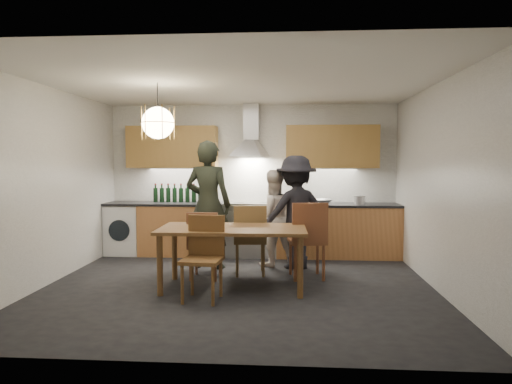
# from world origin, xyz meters

# --- Properties ---
(ground) EXTENTS (5.00, 5.00, 0.00)m
(ground) POSITION_xyz_m (0.00, 0.00, 0.00)
(ground) COLOR black
(ground) RESTS_ON ground
(room_shell) EXTENTS (5.02, 4.52, 2.61)m
(room_shell) POSITION_xyz_m (0.00, 0.00, 1.71)
(room_shell) COLOR white
(room_shell) RESTS_ON ground
(counter_run) EXTENTS (5.00, 0.62, 0.90)m
(counter_run) POSITION_xyz_m (0.02, 1.95, 0.45)
(counter_run) COLOR tan
(counter_run) RESTS_ON ground
(range_stove) EXTENTS (0.90, 0.60, 0.92)m
(range_stove) POSITION_xyz_m (0.00, 1.94, 0.44)
(range_stove) COLOR silver
(range_stove) RESTS_ON ground
(wall_fixtures) EXTENTS (4.30, 0.54, 1.10)m
(wall_fixtures) POSITION_xyz_m (0.00, 2.07, 1.87)
(wall_fixtures) COLOR tan
(wall_fixtures) RESTS_ON ground
(pendant_lamp) EXTENTS (0.43, 0.43, 0.70)m
(pendant_lamp) POSITION_xyz_m (-1.00, -0.10, 2.10)
(pendant_lamp) COLOR black
(pendant_lamp) RESTS_ON ground
(dining_table) EXTENTS (1.86, 0.95, 0.78)m
(dining_table) POSITION_xyz_m (-0.06, -0.07, 0.69)
(dining_table) COLOR brown
(dining_table) RESTS_ON ground
(chair_back_left) EXTENTS (0.44, 0.44, 0.94)m
(chair_back_left) POSITION_xyz_m (-0.50, 0.30, 0.54)
(chair_back_left) COLOR brown
(chair_back_left) RESTS_ON ground
(chair_back_mid) EXTENTS (0.50, 0.50, 1.00)m
(chair_back_mid) POSITION_xyz_m (0.11, 0.57, 0.58)
(chair_back_mid) COLOR brown
(chair_back_mid) RESTS_ON ground
(chair_back_right) EXTENTS (0.55, 0.55, 1.07)m
(chair_back_right) POSITION_xyz_m (0.91, 0.41, 0.61)
(chair_back_right) COLOR brown
(chair_back_right) RESTS_ON ground
(chair_front) EXTENTS (0.49, 0.49, 0.98)m
(chair_front) POSITION_xyz_m (-0.35, -0.52, 0.56)
(chair_front) COLOR brown
(chair_front) RESTS_ON ground
(person_left) EXTENTS (0.77, 0.58, 1.93)m
(person_left) POSITION_xyz_m (-0.57, 1.01, 0.96)
(person_left) COLOR black
(person_left) RESTS_ON ground
(person_mid) EXTENTS (0.88, 0.79, 1.49)m
(person_mid) POSITION_xyz_m (0.40, 1.23, 0.74)
(person_mid) COLOR beige
(person_mid) RESTS_ON ground
(person_right) EXTENTS (1.26, 1.01, 1.70)m
(person_right) POSITION_xyz_m (0.76, 1.07, 0.85)
(person_right) COLOR black
(person_right) RESTS_ON ground
(mixing_bowl) EXTENTS (0.42, 0.42, 0.08)m
(mixing_bowl) POSITION_xyz_m (1.21, 1.95, 0.94)
(mixing_bowl) COLOR #B3B3B6
(mixing_bowl) RESTS_ON counter_run
(stock_pot) EXTENTS (0.22, 0.22, 0.13)m
(stock_pot) POSITION_xyz_m (1.83, 1.91, 0.97)
(stock_pot) COLOR #ADADB0
(stock_pot) RESTS_ON counter_run
(wine_bottles) EXTENTS (0.87, 0.08, 0.32)m
(wine_bottles) POSITION_xyz_m (-1.28, 2.05, 1.06)
(wine_bottles) COLOR black
(wine_bottles) RESTS_ON counter_run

